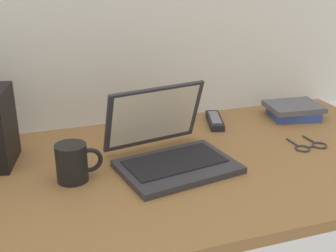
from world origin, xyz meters
The scene contains 6 objects.
desk centered at (0.00, 0.00, 0.01)m, with size 1.60×0.76×0.03m.
laptop centered at (0.03, 0.02, 0.08)m, with size 0.35×0.34×0.21m.
coffee_mug centered at (-0.25, 0.00, 0.08)m, with size 0.12×0.08×0.10m.
remote_control_near centered at (0.28, 0.26, 0.04)m, with size 0.09×0.17×0.02m.
eyeglasses centered at (0.47, -0.02, 0.03)m, with size 0.11×0.11×0.01m.
book_stack centered at (0.58, 0.23, 0.06)m, with size 0.20×0.18×0.05m.
Camera 1 is at (-0.35, -1.06, 0.59)m, focal length 47.28 mm.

